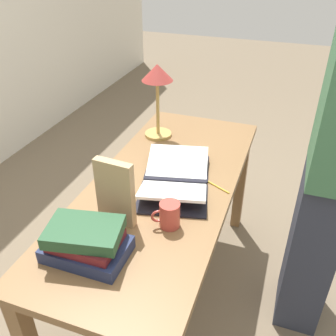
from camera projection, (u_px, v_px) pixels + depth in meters
ground_plane at (163, 292)px, 2.07m from camera, size 12.00×12.00×0.00m
reading_desk at (163, 202)px, 1.74m from camera, size 1.52×0.63×0.73m
open_book at (175, 179)px, 1.69m from camera, size 0.54×0.40×0.07m
book_stack_tall at (86, 242)px, 1.29m from camera, size 0.21×0.28×0.13m
book_standing_upright at (115, 193)px, 1.40m from camera, size 0.05×0.15×0.27m
reading_lamp at (157, 82)px, 1.93m from camera, size 0.16×0.16×0.40m
coffee_mug at (169, 215)px, 1.42m from camera, size 0.08×0.11×0.10m
pencil at (215, 185)px, 1.67m from camera, size 0.08×0.15×0.01m
person_reader at (332, 169)px, 1.53m from camera, size 0.36×0.21×1.76m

